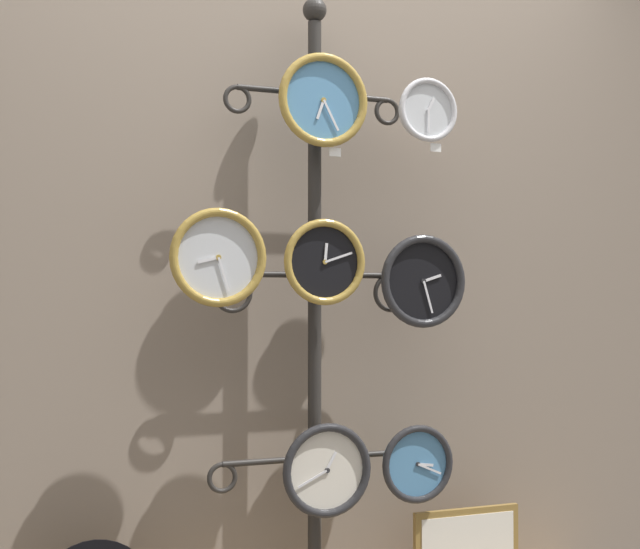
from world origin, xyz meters
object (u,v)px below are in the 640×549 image
(clock_top_center, at_px, (323,100))
(clock_middle_right, at_px, (423,281))
(clock_middle_center, at_px, (324,262))
(clock_bottom_right, at_px, (417,464))
(clock_middle_left, at_px, (218,257))
(display_stand, at_px, (315,383))
(clock_bottom_center, at_px, (326,470))
(clock_top_right, at_px, (427,110))

(clock_top_center, relative_size, clock_middle_right, 0.98)
(clock_middle_center, bearing_deg, clock_bottom_right, 3.48)
(clock_top_center, xyz_separation_m, clock_middle_left, (-0.35, -0.02, -0.52))
(clock_top_center, bearing_deg, clock_bottom_right, -0.13)
(clock_middle_center, distance_m, clock_bottom_right, 0.75)
(display_stand, bearing_deg, clock_middle_center, -94.79)
(clock_middle_right, bearing_deg, clock_top_center, 179.34)
(clock_middle_center, bearing_deg, clock_bottom_center, 31.16)
(clock_top_right, relative_size, clock_bottom_right, 0.83)
(clock_middle_center, xyz_separation_m, clock_bottom_center, (0.01, 0.00, -0.66))
(clock_middle_left, height_order, clock_bottom_right, clock_middle_left)
(clock_top_center, bearing_deg, clock_middle_center, -100.16)
(clock_bottom_center, bearing_deg, clock_middle_center, -148.84)
(clock_top_right, distance_m, clock_bottom_center, 1.24)
(clock_bottom_center, xyz_separation_m, clock_bottom_right, (0.33, 0.02, -0.00))
(display_stand, distance_m, clock_top_center, 0.93)
(clock_top_right, bearing_deg, clock_top_center, 177.66)
(clock_top_right, distance_m, clock_bottom_right, 1.19)
(clock_bottom_center, bearing_deg, clock_middle_left, -179.59)
(display_stand, relative_size, clock_top_right, 9.72)
(clock_middle_left, xyz_separation_m, clock_bottom_center, (0.36, 0.00, -0.67))
(clock_middle_left, xyz_separation_m, clock_middle_center, (0.35, -0.00, -0.01))
(clock_top_right, bearing_deg, clock_bottom_right, 158.00)
(clock_middle_center, distance_m, clock_bottom_center, 0.66)
(display_stand, height_order, clock_bottom_center, display_stand)
(display_stand, xyz_separation_m, clock_middle_right, (0.35, -0.10, 0.34))
(clock_top_right, xyz_separation_m, clock_middle_center, (-0.38, -0.01, -0.52))
(clock_middle_left, bearing_deg, clock_top_right, 0.38)
(clock_middle_left, height_order, clock_bottom_center, clock_middle_left)
(clock_middle_left, distance_m, clock_bottom_right, 0.97)
(clock_middle_center, bearing_deg, clock_top_center, 79.84)
(clock_top_center, bearing_deg, clock_bottom_center, -81.45)
(clock_top_right, bearing_deg, clock_middle_center, -179.05)
(clock_top_center, height_order, clock_bottom_right, clock_top_center)
(clock_top_right, bearing_deg, clock_middle_right, 141.14)
(clock_middle_right, bearing_deg, clock_top_right, -38.86)
(clock_middle_left, relative_size, clock_bottom_right, 1.17)
(clock_middle_right, distance_m, clock_bottom_right, 0.61)
(clock_top_right, height_order, clock_middle_right, clock_top_right)
(clock_top_center, xyz_separation_m, clock_top_right, (0.37, -0.02, -0.01))
(display_stand, relative_size, clock_middle_left, 6.94)
(clock_top_right, xyz_separation_m, clock_middle_right, (-0.01, 0.01, -0.58))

